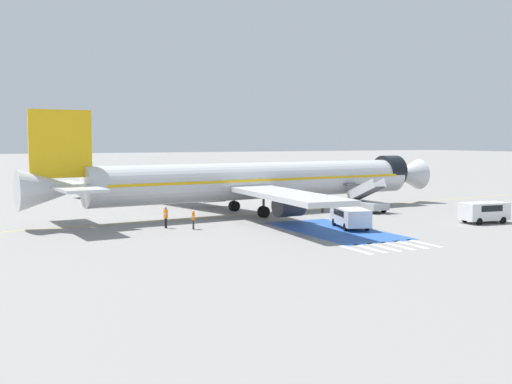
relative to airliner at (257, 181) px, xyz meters
name	(u,v)px	position (x,y,z in m)	size (l,w,h in m)	color
ground_plane	(256,213)	(0.21, 0.75, -3.34)	(600.00, 600.00, 0.00)	gray
apron_leadline_yellow	(263,213)	(0.66, 0.05, -3.33)	(0.20, 80.24, 0.01)	gold
apron_stand_patch_blue	(334,230)	(0.66, -13.13, -3.33)	(6.57, 13.30, 0.01)	#2856A8
apron_walkway_bar_0	(356,250)	(-2.94, -21.23, -3.33)	(0.44, 3.60, 0.01)	silver
apron_walkway_bar_1	(370,248)	(-1.74, -21.23, -3.33)	(0.44, 3.60, 0.01)	silver
apron_walkway_bar_2	(384,247)	(-0.54, -21.23, -3.33)	(0.44, 3.60, 0.01)	silver
apron_walkway_bar_3	(398,246)	(0.66, -21.23, -3.33)	(0.44, 3.60, 0.01)	silver
apron_walkway_bar_4	(411,245)	(1.86, -21.23, -3.33)	(0.44, 3.60, 0.01)	silver
apron_walkway_bar_5	(424,243)	(3.06, -21.23, -3.33)	(0.44, 3.60, 0.01)	silver
airliner	(257,181)	(0.00, 0.00, 0.00)	(46.02, 36.24, 10.04)	silver
boarding_stairs_forward	(366,203)	(10.96, -3.50, -2.40)	(2.59, 5.37, 3.62)	#ADB2BA
fuel_tanker	(114,183)	(-8.79, 25.40, -1.53)	(10.65, 3.86, 3.55)	#38383D
service_van_0	(484,211)	(15.32, -15.32, -2.20)	(4.42, 2.49, 1.86)	silver
service_van_1	(350,216)	(2.65, -12.59, -2.27)	(3.38, 5.41, 1.73)	silver
ground_crew_0	(323,203)	(6.48, -2.18, -2.32)	(0.49, 0.38, 1.76)	#2D2D33
ground_crew_1	(193,218)	(-9.61, -7.38, -2.40)	(0.33, 0.47, 1.64)	#2D2D33
ground_crew_2	(166,216)	(-11.49, -5.72, -2.28)	(0.28, 0.45, 1.82)	black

